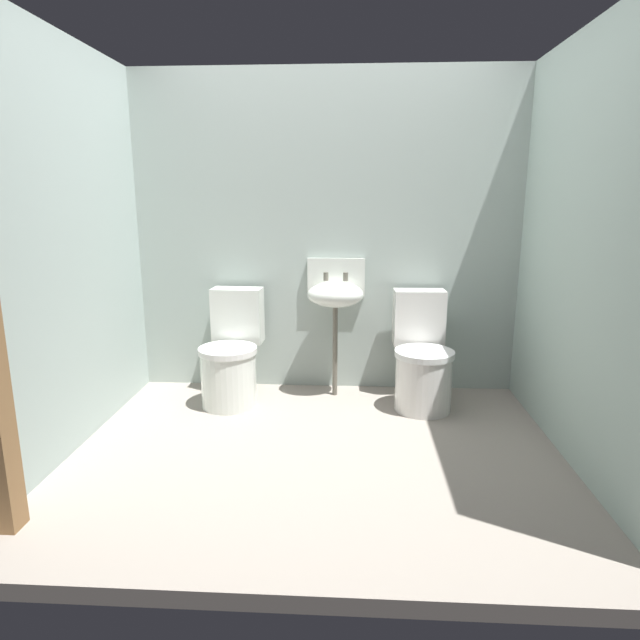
{
  "coord_description": "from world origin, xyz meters",
  "views": [
    {
      "loc": [
        0.19,
        -2.95,
        1.45
      ],
      "look_at": [
        0.0,
        0.26,
        0.7
      ],
      "focal_mm": 30.63,
      "sensor_mm": 36.0,
      "label": 1
    }
  ],
  "objects": [
    {
      "name": "wall_left",
      "position": [
        -1.44,
        0.1,
        1.15
      ],
      "size": [
        0.1,
        2.27,
        2.31
      ],
      "primitive_type": "cube",
      "color": "#A3B5AF",
      "rests_on": "ground"
    },
    {
      "name": "wall_back",
      "position": [
        0.0,
        1.08,
        1.15
      ],
      "size": [
        3.19,
        0.1,
        2.31
      ],
      "primitive_type": "cube",
      "color": "#A5B3AC",
      "rests_on": "ground"
    },
    {
      "name": "wall_right",
      "position": [
        1.44,
        0.1,
        1.15
      ],
      "size": [
        0.1,
        2.27,
        2.31
      ],
      "primitive_type": "cube",
      "color": "#A2B8AE",
      "rests_on": "ground"
    },
    {
      "name": "ground_plane",
      "position": [
        0.0,
        0.0,
        -0.04
      ],
      "size": [
        3.19,
        2.47,
        0.08
      ],
      "primitive_type": "cube",
      "color": "gray"
    },
    {
      "name": "sink",
      "position": [
        0.08,
        0.87,
        0.75
      ],
      "size": [
        0.42,
        0.35,
        0.99
      ],
      "color": "#645E53",
      "rests_on": "ground"
    },
    {
      "name": "toilet_right",
      "position": [
        0.68,
        0.68,
        0.32
      ],
      "size": [
        0.41,
        0.6,
        0.78
      ],
      "rotation": [
        0.0,
        0.0,
        3.18
      ],
      "color": "white",
      "rests_on": "ground"
    },
    {
      "name": "toilet_left",
      "position": [
        -0.65,
        0.68,
        0.32
      ],
      "size": [
        0.42,
        0.61,
        0.78
      ],
      "rotation": [
        0.0,
        0.0,
        3.1
      ],
      "color": "white",
      "rests_on": "ground"
    }
  ]
}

